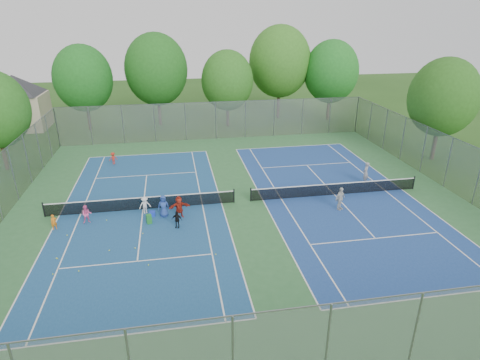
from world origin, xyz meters
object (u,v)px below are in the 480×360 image
(net_right, at_px, (335,189))
(ball_hopper, at_px, (149,219))
(net_left, at_px, (142,204))
(ball_crate, at_px, (152,214))
(instructor, at_px, (366,173))

(net_right, distance_m, ball_hopper, 13.66)
(ball_hopper, bearing_deg, net_left, 103.51)
(ball_crate, relative_size, ball_hopper, 0.61)
(instructor, bearing_deg, net_left, -35.49)
(net_left, distance_m, ball_hopper, 2.17)
(instructor, bearing_deg, net_right, -12.99)
(ball_crate, xyz_separation_m, instructor, (16.57, 2.83, 0.72))
(net_left, distance_m, net_right, 14.00)
(ball_crate, bearing_deg, net_right, 4.66)
(net_right, bearing_deg, ball_hopper, -171.13)
(net_right, xyz_separation_m, ball_crate, (-13.33, -1.09, -0.29))
(net_right, relative_size, ball_crate, 34.09)
(ball_crate, height_order, ball_hopper, ball_hopper)
(net_right, bearing_deg, ball_crate, -175.34)
(net_right, distance_m, instructor, 3.70)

